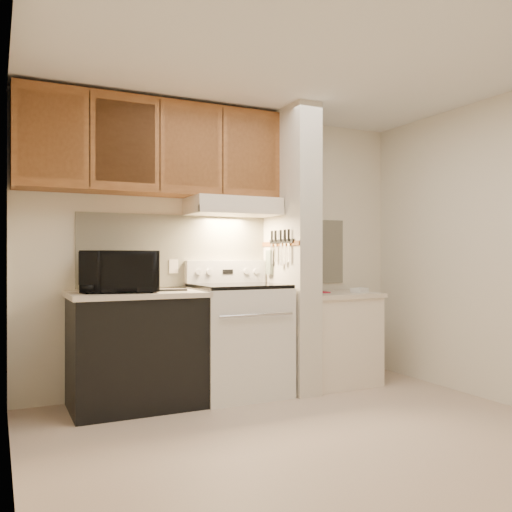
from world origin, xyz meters
TOP-DOWN VIEW (x-y plane):
  - floor at (0.00, 0.00)m, footprint 3.60×3.60m
  - ceiling at (0.00, 0.00)m, footprint 3.60×3.60m
  - wall_back at (0.00, 1.50)m, footprint 3.60×2.50m
  - wall_left at (-1.80, 0.00)m, footprint 0.02×3.00m
  - wall_right at (1.80, 0.00)m, footprint 0.02×3.00m
  - backsplash at (0.00, 1.49)m, footprint 2.60×0.02m
  - range_body at (0.00, 1.16)m, footprint 0.76×0.65m
  - oven_window at (0.00, 0.84)m, footprint 0.50×0.01m
  - oven_handle at (0.00, 0.80)m, footprint 0.65×0.02m
  - cooktop at (0.00, 1.16)m, footprint 0.74×0.64m
  - range_backguard at (0.00, 1.44)m, footprint 0.76×0.08m
  - range_display at (0.00, 1.40)m, footprint 0.10×0.01m
  - range_knob_left_outer at (-0.28, 1.40)m, footprint 0.05×0.02m
  - range_knob_left_inner at (-0.18, 1.40)m, footprint 0.05×0.02m
  - range_knob_right_inner at (0.18, 1.40)m, footprint 0.05×0.02m
  - range_knob_right_outer at (0.28, 1.40)m, footprint 0.05×0.02m
  - dishwasher_front at (-0.88, 1.17)m, footprint 1.00×0.63m
  - left_countertop at (-0.88, 1.17)m, footprint 1.04×0.67m
  - spoon_rest at (-0.59, 1.12)m, footprint 0.22×0.09m
  - teal_jar at (-0.93, 1.39)m, footprint 0.10×0.10m
  - outlet at (-0.48, 1.48)m, footprint 0.08×0.01m
  - microwave at (-1.02, 1.15)m, footprint 0.65×0.50m
  - partition_pillar at (0.51, 1.15)m, footprint 0.22×0.70m
  - pillar_trim at (0.39, 1.15)m, footprint 0.01×0.70m
  - knife_strip at (0.39, 1.10)m, footprint 0.02×0.42m
  - knife_blade_a at (0.38, 0.95)m, footprint 0.01×0.03m
  - knife_handle_a at (0.38, 0.95)m, footprint 0.02×0.02m
  - knife_blade_b at (0.38, 1.02)m, footprint 0.01×0.04m
  - knife_handle_b at (0.38, 1.02)m, footprint 0.02×0.02m
  - knife_blade_c at (0.38, 1.09)m, footprint 0.01×0.04m
  - knife_handle_c at (0.38, 1.09)m, footprint 0.02×0.02m
  - knife_blade_d at (0.38, 1.19)m, footprint 0.01×0.04m
  - knife_handle_d at (0.38, 1.19)m, footprint 0.02×0.02m
  - knife_blade_e at (0.38, 1.27)m, footprint 0.01×0.04m
  - knife_handle_e at (0.38, 1.26)m, footprint 0.02×0.02m
  - oven_mitt at (0.38, 1.32)m, footprint 0.03×0.09m
  - right_cab_base at (0.97, 1.15)m, footprint 0.70×0.60m
  - right_countertop at (0.97, 1.15)m, footprint 0.74×0.64m
  - red_folder at (0.79, 1.25)m, footprint 0.26×0.34m
  - white_box at (1.19, 1.05)m, footprint 0.19×0.16m
  - range_hood at (0.00, 1.28)m, footprint 0.78×0.44m
  - hood_lip at (0.00, 1.07)m, footprint 0.78×0.04m
  - upper_cabinets at (-0.69, 1.32)m, footprint 2.18×0.33m
  - cab_door_a at (-1.51, 1.17)m, footprint 0.46×0.01m
  - cab_gap_a at (-1.23, 1.16)m, footprint 0.01×0.01m
  - cab_door_b at (-0.96, 1.17)m, footprint 0.46×0.01m
  - cab_gap_b at (-0.69, 1.16)m, footprint 0.01×0.01m
  - cab_door_c at (-0.42, 1.17)m, footprint 0.46×0.01m
  - cab_gap_c at (-0.14, 1.16)m, footprint 0.01×0.01m
  - cab_door_d at (0.13, 1.17)m, footprint 0.46×0.01m

SIDE VIEW (x-z plane):
  - floor at x=0.00m, z-range 0.00..0.00m
  - right_cab_base at x=0.97m, z-range 0.00..0.81m
  - dishwasher_front at x=-0.88m, z-range 0.00..0.87m
  - range_body at x=0.00m, z-range 0.00..0.92m
  - oven_window at x=0.00m, z-range 0.35..0.65m
  - oven_handle at x=0.00m, z-range 0.71..0.73m
  - right_countertop at x=0.97m, z-range 0.81..0.85m
  - red_folder at x=0.79m, z-range 0.85..0.86m
  - white_box at x=1.19m, z-range 0.85..0.89m
  - left_countertop at x=-0.88m, z-range 0.87..0.91m
  - spoon_rest at x=-0.59m, z-range 0.91..0.92m
  - cooktop at x=0.00m, z-range 0.92..0.95m
  - teal_jar at x=-0.93m, z-range 0.91..1.01m
  - range_backguard at x=0.00m, z-range 0.95..1.15m
  - range_display at x=0.00m, z-range 1.03..1.07m
  - range_knob_left_outer at x=-0.28m, z-range 1.03..1.07m
  - range_knob_left_inner at x=-0.18m, z-range 1.03..1.07m
  - range_knob_right_inner at x=0.18m, z-range 1.03..1.07m
  - range_knob_right_outer at x=0.28m, z-range 1.03..1.07m
  - microwave at x=-1.02m, z-range 0.91..1.23m
  - outlet at x=-0.48m, z-range 1.04..1.16m
  - oven_mitt at x=0.38m, z-range 1.02..1.24m
  - knife_blade_c at x=0.38m, z-range 1.10..1.30m
  - knife_blade_b at x=0.38m, z-range 1.12..1.30m
  - knife_blade_e at x=0.38m, z-range 1.12..1.30m
  - knife_blade_a at x=0.38m, z-range 1.14..1.30m
  - knife_blade_d at x=0.38m, z-range 1.14..1.30m
  - backsplash at x=0.00m, z-range 0.92..1.55m
  - wall_back at x=0.00m, z-range 1.24..1.26m
  - wall_left at x=-1.80m, z-range 0.00..2.50m
  - wall_right at x=1.80m, z-range 0.00..2.50m
  - partition_pillar at x=0.51m, z-range 0.00..2.50m
  - pillar_trim at x=0.39m, z-range 1.28..1.32m
  - knife_strip at x=0.39m, z-range 1.30..1.34m
  - knife_handle_a at x=0.38m, z-range 1.32..1.42m
  - knife_handle_b at x=0.38m, z-range 1.32..1.42m
  - knife_handle_c at x=0.38m, z-range 1.32..1.42m
  - knife_handle_d at x=0.38m, z-range 1.32..1.42m
  - knife_handle_e at x=0.38m, z-range 1.32..1.42m
  - hood_lip at x=0.00m, z-range 1.55..1.61m
  - range_hood at x=0.00m, z-range 1.55..1.70m
  - upper_cabinets at x=-0.69m, z-range 1.70..2.47m
  - cab_door_a at x=-1.51m, z-range 1.77..2.40m
  - cab_gap_a at x=-1.23m, z-range 1.72..2.45m
  - cab_door_b at x=-0.96m, z-range 1.77..2.40m
  - cab_gap_b at x=-0.69m, z-range 1.72..2.45m
  - cab_door_c at x=-0.42m, z-range 1.77..2.40m
  - cab_gap_c at x=-0.14m, z-range 1.72..2.45m
  - cab_door_d at x=0.13m, z-range 1.77..2.40m
  - ceiling at x=0.00m, z-range 2.50..2.50m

